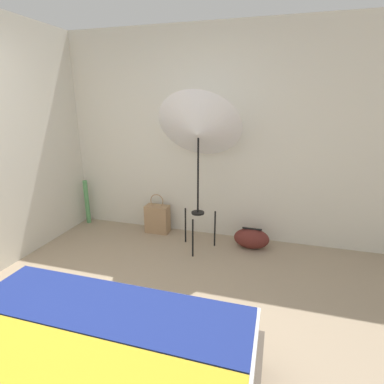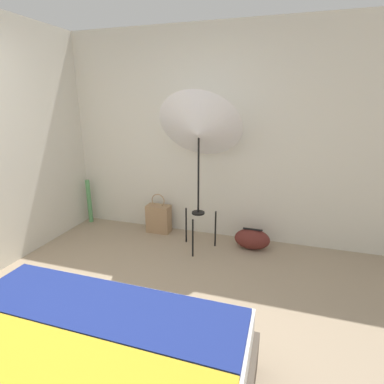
% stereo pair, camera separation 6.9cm
% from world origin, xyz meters
% --- Properties ---
extents(ground_plane, '(14.00, 14.00, 0.00)m').
position_xyz_m(ground_plane, '(0.00, 0.00, 0.00)').
color(ground_plane, gray).
extents(wall_back, '(8.00, 0.05, 2.60)m').
position_xyz_m(wall_back, '(0.00, 2.39, 1.30)').
color(wall_back, beige).
rests_on(wall_back, ground_plane).
extents(photo_umbrella, '(0.95, 0.71, 1.85)m').
position_xyz_m(photo_umbrella, '(0.30, 1.91, 1.42)').
color(photo_umbrella, black).
rests_on(photo_umbrella, ground_plane).
extents(tote_bag, '(0.32, 0.17, 0.55)m').
position_xyz_m(tote_bag, '(-0.34, 2.21, 0.20)').
color(tote_bag, '#9E7A56').
rests_on(tote_bag, ground_plane).
extents(duffel_bag, '(0.43, 0.25, 0.26)m').
position_xyz_m(duffel_bag, '(0.94, 2.09, 0.12)').
color(duffel_bag, '#5B231E').
rests_on(duffel_bag, ground_plane).
extents(paper_roll, '(0.06, 0.06, 0.64)m').
position_xyz_m(paper_roll, '(-1.46, 2.23, 0.32)').
color(paper_roll, '#56995B').
rests_on(paper_roll, ground_plane).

